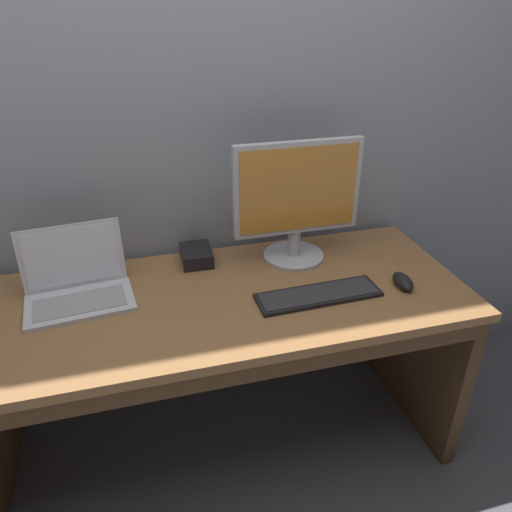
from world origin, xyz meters
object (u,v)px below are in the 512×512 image
external_monitor (297,201)px  computer_mouse (403,281)px  wired_keyboard (318,295)px  external_drive_box (196,255)px  laptop_silver (77,285)px

external_monitor → computer_mouse: bearing=-43.9°
wired_keyboard → computer_mouse: (0.32, -0.02, 0.01)m
computer_mouse → external_drive_box: bearing=154.9°
computer_mouse → wired_keyboard: bearing=-179.3°
computer_mouse → external_monitor: bearing=139.8°
external_monitor → wired_keyboard: bearing=-92.0°
external_monitor → computer_mouse: (0.31, -0.30, -0.23)m
laptop_silver → computer_mouse: (1.13, -0.23, -0.03)m
external_monitor → external_drive_box: external_monitor is taller
external_monitor → wired_keyboard: external_monitor is taller
external_monitor → wired_keyboard: (-0.01, -0.28, -0.24)m
laptop_silver → external_drive_box: (0.44, 0.15, -0.03)m
laptop_silver → computer_mouse: bearing=-11.5°
external_monitor → external_drive_box: size_ratio=3.14×
laptop_silver → external_drive_box: size_ratio=2.40×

